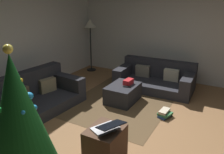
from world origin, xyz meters
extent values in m
plane|color=brown|center=(0.00, 0.00, 0.00)|extent=(6.40, 6.40, 0.00)
cube|color=beige|center=(0.00, 3.14, 1.30)|extent=(6.40, 0.12, 2.60)
cube|color=beige|center=(3.14, 0.00, 1.30)|extent=(0.12, 6.40, 2.60)
cube|color=#26262B|center=(0.00, 2.15, 0.11)|extent=(1.74, 1.10, 0.22)
cube|color=#26262B|center=(0.03, 2.52, 0.49)|extent=(1.69, 0.36, 0.53)
cube|color=#26262B|center=(0.72, 2.10, 0.37)|extent=(0.31, 0.99, 0.30)
cube|color=#26262B|center=(-0.71, 2.20, 0.37)|extent=(0.31, 0.99, 0.30)
cube|color=#8C7A5B|center=(0.35, 2.29, 0.37)|extent=(0.38, 0.22, 0.30)
cube|color=brown|center=(-0.32, 2.34, 0.37)|extent=(0.37, 0.16, 0.30)
cube|color=#26262B|center=(2.15, 0.49, 0.11)|extent=(1.04, 1.89, 0.22)
cube|color=#26262B|center=(2.52, 0.51, 0.45)|extent=(0.30, 1.87, 0.45)
cube|color=#26262B|center=(2.18, -0.32, 0.36)|extent=(0.99, 0.27, 0.27)
cube|color=#26262B|center=(2.12, 1.30, 0.36)|extent=(0.99, 0.27, 0.27)
cube|color=#BCB299|center=(2.33, 0.13, 0.37)|extent=(0.17, 0.36, 0.31)
cube|color=#716B5B|center=(2.31, 0.87, 0.37)|extent=(0.19, 0.37, 0.31)
cube|color=#26262B|center=(1.14, 0.86, 0.19)|extent=(0.78, 0.58, 0.38)
cube|color=red|center=(1.24, 0.78, 0.43)|extent=(0.26, 0.16, 0.11)
cube|color=black|center=(1.08, 0.74, 0.39)|extent=(0.09, 0.17, 0.02)
cone|color=#14561E|center=(-1.55, 0.82, 0.93)|extent=(0.84, 0.84, 1.45)
sphere|color=#2699E5|center=(-1.39, 0.73, 1.00)|extent=(0.07, 0.07, 0.07)
sphere|color=#2699E5|center=(-1.43, 0.74, 1.16)|extent=(0.09, 0.09, 0.09)
sphere|color=red|center=(-1.40, 1.09, 0.50)|extent=(0.05, 0.05, 0.05)
sphere|color=yellow|center=(-1.49, 0.77, 1.35)|extent=(0.05, 0.05, 0.05)
sphere|color=#2699E5|center=(-1.60, 0.67, 1.06)|extent=(0.05, 0.05, 0.05)
sphere|color=green|center=(-1.69, 0.87, 1.07)|extent=(0.07, 0.07, 0.07)
sphere|color=#F2D84C|center=(-1.55, 0.82, 1.70)|extent=(0.10, 0.10, 0.10)
cube|color=#4C3323|center=(-0.72, 0.20, 0.26)|extent=(0.52, 0.44, 0.52)
cube|color=silver|center=(-0.72, 0.20, 0.53)|extent=(0.41, 0.35, 0.02)
cube|color=black|center=(-0.78, 0.07, 0.65)|extent=(0.41, 0.35, 0.07)
cube|color=#2D5193|center=(0.91, -0.17, 0.02)|extent=(0.32, 0.23, 0.05)
cube|color=#387A47|center=(0.90, -0.17, 0.07)|extent=(0.30, 0.27, 0.04)
cube|color=beige|center=(0.92, -0.15, 0.11)|extent=(0.29, 0.16, 0.05)
cylinder|color=black|center=(2.68, 2.74, 0.01)|extent=(0.28, 0.28, 0.02)
cylinder|color=black|center=(2.68, 2.74, 0.67)|extent=(0.04, 0.04, 1.33)
cone|color=beige|center=(2.68, 2.74, 1.45)|extent=(0.36, 0.36, 0.24)
cube|color=brown|center=(1.14, 0.86, 0.00)|extent=(2.60, 2.00, 0.01)
camera|label=1|loc=(-2.99, -1.17, 2.19)|focal=36.56mm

